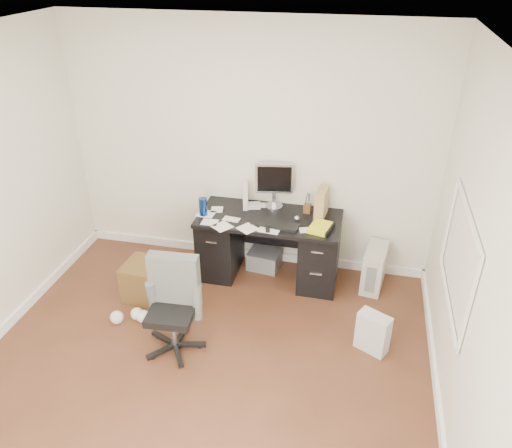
{
  "coord_description": "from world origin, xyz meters",
  "views": [
    {
      "loc": [
        1.17,
        -2.86,
        3.27
      ],
      "look_at": [
        0.26,
        1.2,
        0.91
      ],
      "focal_mm": 35.0,
      "sensor_mm": 36.0,
      "label": 1
    }
  ],
  "objects_px": {
    "keyboard": "(275,224)",
    "pc_tower": "(374,268)",
    "desk": "(269,245)",
    "wicker_basket": "(146,280)",
    "office_chair": "(171,308)",
    "lcd_monitor": "(274,185)"
  },
  "relations": [
    {
      "from": "keyboard",
      "to": "pc_tower",
      "type": "relative_size",
      "value": 1.04
    },
    {
      "from": "desk",
      "to": "keyboard",
      "type": "distance_m",
      "value": 0.41
    },
    {
      "from": "pc_tower",
      "to": "wicker_basket",
      "type": "height_order",
      "value": "pc_tower"
    },
    {
      "from": "pc_tower",
      "to": "wicker_basket",
      "type": "bearing_deg",
      "value": -154.47
    },
    {
      "from": "desk",
      "to": "keyboard",
      "type": "height_order",
      "value": "keyboard"
    },
    {
      "from": "keyboard",
      "to": "pc_tower",
      "type": "distance_m",
      "value": 1.2
    },
    {
      "from": "office_chair",
      "to": "lcd_monitor",
      "type": "bearing_deg",
      "value": 64.82
    },
    {
      "from": "desk",
      "to": "keyboard",
      "type": "relative_size",
      "value": 3.1
    },
    {
      "from": "lcd_monitor",
      "to": "keyboard",
      "type": "relative_size",
      "value": 1.06
    },
    {
      "from": "lcd_monitor",
      "to": "wicker_basket",
      "type": "height_order",
      "value": "lcd_monitor"
    },
    {
      "from": "pc_tower",
      "to": "lcd_monitor",
      "type": "bearing_deg",
      "value": -179.95
    },
    {
      "from": "lcd_monitor",
      "to": "pc_tower",
      "type": "relative_size",
      "value": 1.11
    },
    {
      "from": "desk",
      "to": "lcd_monitor",
      "type": "height_order",
      "value": "lcd_monitor"
    },
    {
      "from": "wicker_basket",
      "to": "lcd_monitor",
      "type": "bearing_deg",
      "value": 36.75
    },
    {
      "from": "office_chair",
      "to": "wicker_basket",
      "type": "xyz_separation_m",
      "value": [
        -0.56,
        0.67,
        -0.26
      ]
    },
    {
      "from": "desk",
      "to": "office_chair",
      "type": "relative_size",
      "value": 1.63
    },
    {
      "from": "lcd_monitor",
      "to": "wicker_basket",
      "type": "relative_size",
      "value": 1.27
    },
    {
      "from": "desk",
      "to": "pc_tower",
      "type": "relative_size",
      "value": 3.23
    },
    {
      "from": "keyboard",
      "to": "wicker_basket",
      "type": "distance_m",
      "value": 1.47
    },
    {
      "from": "wicker_basket",
      "to": "office_chair",
      "type": "bearing_deg",
      "value": -49.9
    },
    {
      "from": "desk",
      "to": "lcd_monitor",
      "type": "relative_size",
      "value": 2.92
    },
    {
      "from": "pc_tower",
      "to": "wicker_basket",
      "type": "relative_size",
      "value": 1.15
    }
  ]
}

